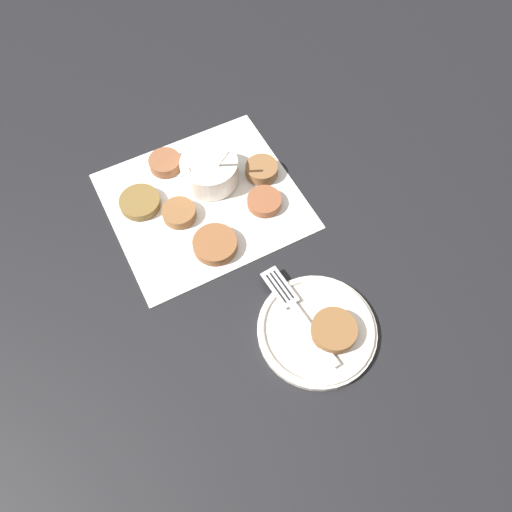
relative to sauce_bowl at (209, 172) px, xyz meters
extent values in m
plane|color=black|center=(0.01, 0.02, -0.03)|extent=(4.00, 4.00, 0.00)
cube|color=white|center=(0.03, 0.04, -0.02)|extent=(0.34, 0.31, 0.00)
cylinder|color=silver|center=(0.00, 0.00, 0.00)|extent=(0.10, 0.10, 0.05)
cylinder|color=orange|center=(0.00, 0.00, -0.01)|extent=(0.09, 0.09, 0.03)
cone|color=silver|center=(0.05, 0.00, 0.02)|extent=(0.02, 0.02, 0.02)
cylinder|color=silver|center=(-0.02, 0.01, 0.03)|extent=(0.04, 0.03, 0.08)
cylinder|color=brown|center=(0.14, 0.00, -0.01)|extent=(0.07, 0.07, 0.02)
cylinder|color=brown|center=(-0.09, 0.03, -0.01)|extent=(0.06, 0.06, 0.02)
cylinder|color=brown|center=(0.05, 0.14, -0.01)|extent=(0.08, 0.08, 0.02)
cylinder|color=brown|center=(0.06, -0.06, -0.01)|extent=(0.06, 0.06, 0.02)
cylinder|color=brown|center=(-0.06, 0.09, -0.01)|extent=(0.06, 0.06, 0.02)
cylinder|color=brown|center=(0.08, 0.05, -0.01)|extent=(0.06, 0.06, 0.02)
cylinder|color=silver|center=(-0.03, 0.35, -0.02)|extent=(0.19, 0.19, 0.01)
torus|color=silver|center=(-0.03, 0.35, -0.01)|extent=(0.18, 0.18, 0.01)
cylinder|color=brown|center=(-0.05, 0.36, 0.00)|extent=(0.07, 0.07, 0.02)
cube|color=silver|center=(-0.02, 0.35, -0.01)|extent=(0.02, 0.12, 0.00)
cube|color=silver|center=(-0.01, 0.26, -0.01)|extent=(0.04, 0.07, 0.00)
cube|color=black|center=(-0.02, 0.26, 0.00)|extent=(0.01, 0.06, 0.00)
cube|color=black|center=(-0.01, 0.26, 0.00)|extent=(0.01, 0.06, 0.00)
cube|color=black|center=(0.00, 0.26, 0.00)|extent=(0.01, 0.06, 0.00)
camera|label=1|loc=(0.17, 0.55, 0.71)|focal=35.00mm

